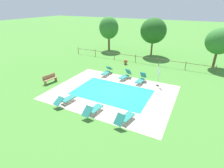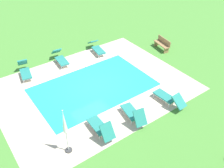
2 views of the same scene
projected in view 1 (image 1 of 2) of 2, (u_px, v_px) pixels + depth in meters
name	position (u px, v px, depth m)	size (l,w,h in m)	color
ground_plane	(112.00, 92.00, 16.43)	(160.00, 160.00, 0.00)	#478433
pool_deck_paving	(112.00, 92.00, 16.43)	(11.19, 8.53, 0.01)	beige
swimming_pool_water	(112.00, 92.00, 16.43)	(7.08, 4.42, 0.01)	#23A8C1
pool_coping_rim	(112.00, 92.00, 16.43)	(7.56, 4.90, 0.01)	beige
sun_lounger_north_near_steps	(141.00, 79.00, 18.25)	(0.69, 1.84, 1.02)	#237A70
sun_lounger_north_mid	(93.00, 109.00, 13.13)	(0.79, 2.02, 0.88)	#237A70
sun_lounger_north_far	(107.00, 72.00, 20.31)	(0.70, 2.01, 0.87)	#237A70
sun_lounger_north_end	(66.00, 99.00, 14.50)	(0.92, 2.10, 0.79)	#237A70
sun_lounger_south_near_corner	(125.00, 118.00, 12.15)	(0.95, 1.98, 0.95)	#237A70
sun_lounger_south_mid	(125.00, 75.00, 19.18)	(0.92, 1.89, 1.02)	#237A70
patio_umbrella_closed_row_west	(159.00, 71.00, 17.05)	(0.32, 0.32, 2.49)	#383838
wooden_bench_lawn_side	(50.00, 78.00, 18.24)	(0.70, 1.55, 0.87)	#937047
terracotta_urn_near_fence	(126.00, 62.00, 23.77)	(0.52, 0.52, 0.61)	#A85B38
perimeter_fence	(136.00, 57.00, 24.52)	(20.08, 0.08, 1.05)	brown
tree_far_west	(153.00, 31.00, 26.34)	(3.91, 3.91, 5.69)	brown
tree_west_mid	(219.00, 41.00, 21.29)	(3.23, 3.23, 4.98)	brown
tree_centre	(109.00, 28.00, 29.51)	(3.27, 3.27, 5.61)	brown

